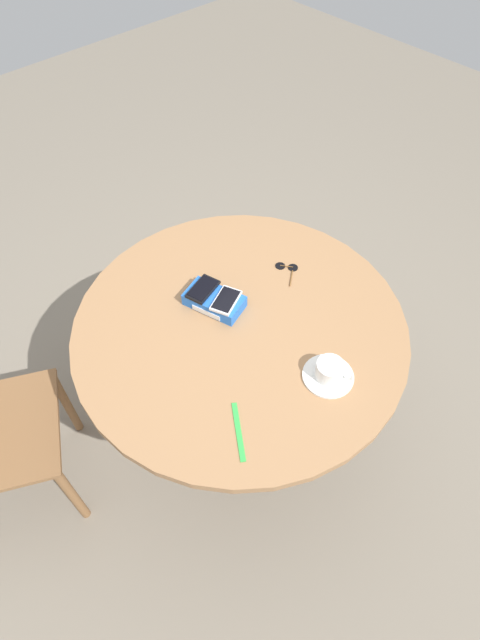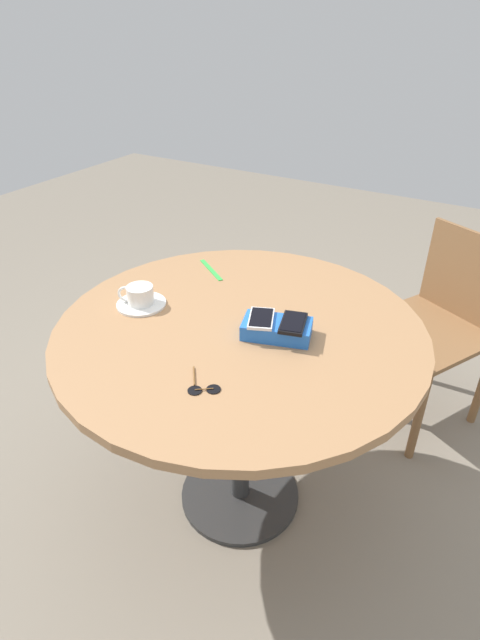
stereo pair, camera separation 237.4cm
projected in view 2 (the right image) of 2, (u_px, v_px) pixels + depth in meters
name	position (u px, v px, depth m)	size (l,w,h in m)	color
ground_plane	(240.00, 495.00, 1.95)	(8.00, 8.00, 0.00)	gray
round_table	(240.00, 355.00, 1.59)	(1.14, 1.14, 0.79)	#2D2D2D
phone_box	(277.00, 329.00, 1.47)	(0.22, 0.16, 0.05)	blue
phone_black	(293.00, 323.00, 1.45)	(0.10, 0.13, 0.01)	black
phone_white	(261.00, 318.00, 1.47)	(0.11, 0.14, 0.01)	silver
saucer	(141.00, 304.00, 1.64)	(0.16, 0.16, 0.01)	white
coffee_cup	(139.00, 294.00, 1.62)	(0.11, 0.09, 0.06)	white
lanyard_strap	(211.00, 270.00, 1.86)	(0.19, 0.02, 0.00)	green
sunglasses	(203.00, 388.00, 1.28)	(0.12, 0.10, 0.01)	black
chair_near_window	(436.00, 325.00, 2.15)	(0.61, 0.61, 0.85)	brown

